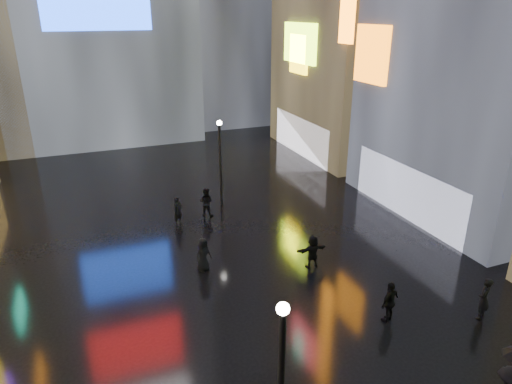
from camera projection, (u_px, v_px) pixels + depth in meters
ground at (202, 226)px, 24.84m from camera, size 140.00×140.00×0.00m
lamp_far at (220, 158)px, 26.49m from camera, size 0.30×0.30×5.20m
pedestrian_3 at (390, 302)px, 17.01m from camera, size 1.07×0.72×1.69m
pedestrian_4 at (203, 254)px, 20.41m from camera, size 0.91×0.75×1.59m
pedestrian_5 at (313, 252)px, 20.66m from camera, size 1.46×0.47×1.57m
pedestrian_6 at (178, 211)px, 24.79m from camera, size 0.70×0.63×1.61m
pedestrian_7 at (206, 202)px, 25.87m from camera, size 1.02×0.97×1.66m
umbrella_2 at (202, 230)px, 19.94m from camera, size 1.02×1.04×0.90m
pedestrian_8 at (484, 299)px, 17.15m from camera, size 0.75×0.67×1.73m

